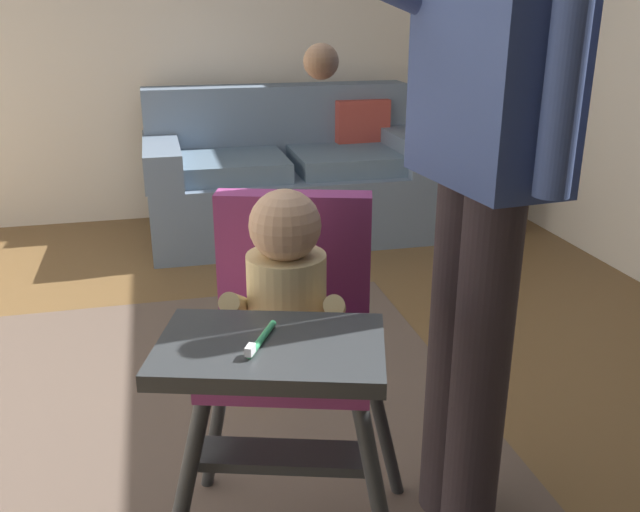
{
  "coord_description": "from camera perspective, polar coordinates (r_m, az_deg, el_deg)",
  "views": [
    {
      "loc": [
        -0.19,
        -1.9,
        1.33
      ],
      "look_at": [
        0.14,
        -0.55,
        0.82
      ],
      "focal_mm": 38.48,
      "sensor_mm": 36.0,
      "label": 1
    }
  ],
  "objects": [
    {
      "name": "ground",
      "position": [
        2.35,
        -6.76,
        -15.77
      ],
      "size": [
        5.91,
        6.77,
        0.1
      ],
      "primitive_type": "cube",
      "color": "brown"
    },
    {
      "name": "wall_far",
      "position": [
        4.52,
        -11.92,
        19.16
      ],
      "size": [
        5.11,
        0.06,
        2.55
      ],
      "primitive_type": "cube",
      "color": "beige",
      "rests_on": "ground"
    },
    {
      "name": "area_rug",
      "position": [
        2.28,
        -12.07,
        -15.84
      ],
      "size": [
        2.09,
        2.42,
        0.01
      ],
      "primitive_type": "cube",
      "color": "brown",
      "rests_on": "ground"
    },
    {
      "name": "couch",
      "position": [
        4.19,
        -2.73,
        6.46
      ],
      "size": [
        1.66,
        0.86,
        0.86
      ],
      "rotation": [
        0.0,
        0.0,
        -1.57
      ],
      "color": "slate",
      "rests_on": "ground"
    },
    {
      "name": "high_chair",
      "position": [
        1.51,
        -2.68,
        -5.29
      ],
      "size": [
        0.75,
        0.83,
        0.98
      ],
      "rotation": [
        0.0,
        0.0,
        -1.87
      ],
      "color": "#303436",
      "rests_on": "ground"
    },
    {
      "name": "adult_standing",
      "position": [
        1.6,
        13.22,
        6.49
      ],
      "size": [
        0.55,
        0.5,
        1.69
      ],
      "rotation": [
        0.0,
        0.0,
        -3.04
      ],
      "color": "#352C30",
      "rests_on": "ground"
    },
    {
      "name": "toy_ball",
      "position": [
        2.51,
        -4.29,
        -9.28
      ],
      "size": [
        0.19,
        0.19,
        0.19
      ],
      "primitive_type": "sphere",
      "color": "gold",
      "rests_on": "ground"
    },
    {
      "name": "side_table",
      "position": [
        4.37,
        13.95,
        7.1
      ],
      "size": [
        0.4,
        0.4,
        0.52
      ],
      "color": "brown",
      "rests_on": "ground"
    },
    {
      "name": "sippy_cup",
      "position": [
        4.36,
        14.69,
        9.54
      ],
      "size": [
        0.07,
        0.07,
        0.1
      ],
      "primitive_type": "cylinder",
      "color": "gold",
      "rests_on": "side_table"
    }
  ]
}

